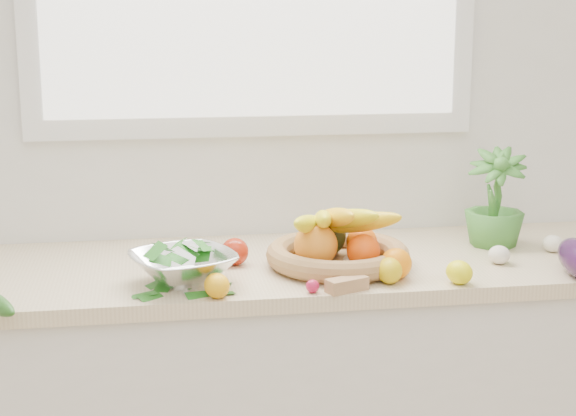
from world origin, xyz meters
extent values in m
cube|color=white|center=(0.00, 2.25, 1.35)|extent=(4.50, 0.02, 2.70)
cube|color=beige|center=(0.00, 1.95, 0.88)|extent=(2.24, 0.62, 0.04)
sphere|color=orange|center=(0.29, 1.75, 0.94)|extent=(0.09, 0.09, 0.08)
ellipsoid|color=#FBAA0D|center=(-0.16, 1.67, 0.93)|extent=(0.08, 0.09, 0.06)
ellipsoid|color=gold|center=(0.27, 1.72, 0.93)|extent=(0.07, 0.09, 0.06)
ellipsoid|color=yellow|center=(0.44, 1.68, 0.93)|extent=(0.08, 0.09, 0.06)
sphere|color=#AA220D|center=(-0.09, 1.93, 0.94)|extent=(0.07, 0.07, 0.07)
cube|color=tan|center=(0.15, 1.67, 0.92)|extent=(0.11, 0.08, 0.03)
ellipsoid|color=white|center=(0.60, 1.83, 0.92)|extent=(0.07, 0.07, 0.05)
ellipsoid|color=silver|center=(0.79, 1.92, 0.92)|extent=(0.06, 0.06, 0.05)
ellipsoid|color=white|center=(0.21, 1.85, 0.92)|extent=(0.05, 0.05, 0.04)
sphere|color=#B91740|center=(0.07, 1.67, 0.92)|extent=(0.03, 0.03, 0.03)
imported|color=#3D802E|center=(0.66, 2.02, 1.03)|extent=(0.22, 0.22, 0.30)
cylinder|color=#AC824C|center=(0.17, 1.88, 0.91)|extent=(0.37, 0.37, 0.01)
torus|color=#AB854C|center=(0.17, 1.88, 0.93)|extent=(0.43, 0.43, 0.06)
sphere|color=orange|center=(0.11, 1.85, 0.97)|extent=(0.13, 0.13, 0.11)
sphere|color=#F44B07|center=(0.23, 1.82, 0.96)|extent=(0.10, 0.10, 0.09)
sphere|color=#FA6207|center=(0.25, 1.92, 0.95)|extent=(0.09, 0.09, 0.08)
ellipsoid|color=black|center=(0.16, 1.95, 0.97)|extent=(0.11, 0.11, 0.12)
ellipsoid|color=yellow|center=(0.10, 1.86, 1.02)|extent=(0.16, 0.24, 0.11)
ellipsoid|color=yellow|center=(0.13, 1.87, 1.03)|extent=(0.08, 0.26, 0.11)
ellipsoid|color=yellow|center=(0.16, 1.87, 1.04)|extent=(0.08, 0.26, 0.11)
ellipsoid|color=yellow|center=(0.20, 1.87, 1.03)|extent=(0.15, 0.24, 0.11)
ellipsoid|color=yellow|center=(0.23, 1.86, 1.02)|extent=(0.21, 0.20, 0.11)
cylinder|color=white|center=(-0.23, 1.78, 0.91)|extent=(0.13, 0.13, 0.02)
imported|color=white|center=(-0.23, 1.78, 0.95)|extent=(0.32, 0.32, 0.06)
ellipsoid|color=#196721|center=(-0.23, 1.78, 0.99)|extent=(0.24, 0.24, 0.08)
camera|label=1|loc=(-0.31, -0.30, 1.56)|focal=55.00mm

